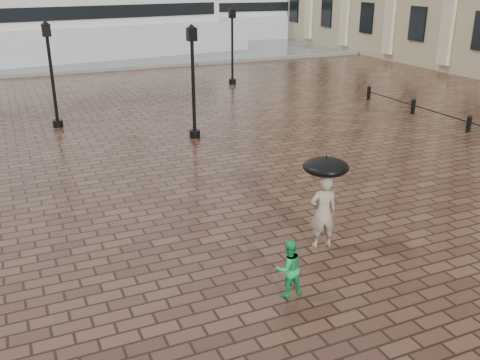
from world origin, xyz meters
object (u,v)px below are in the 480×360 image
object	(u,v)px
street_lamps	(63,75)
ferry_near	(87,23)
adult_pedestrian	(323,212)
ferry_far	(256,14)
child_pedestrian	(288,268)

from	to	relation	value
street_lamps	ferry_near	size ratio (longest dim) A/B	0.78
adult_pedestrian	ferry_far	world-z (taller)	ferry_far
street_lamps	adult_pedestrian	world-z (taller)	street_lamps
ferry_near	street_lamps	bearing A→B (deg)	-109.09
adult_pedestrian	ferry_near	size ratio (longest dim) A/B	0.07
street_lamps	child_pedestrian	bearing A→B (deg)	-80.87
ferry_far	adult_pedestrian	bearing A→B (deg)	-108.88
street_lamps	ferry_near	xyz separation A→B (m)	(4.50, 21.97, 0.31)
street_lamps	ferry_far	distance (m)	37.66
ferry_near	ferry_far	size ratio (longest dim) A/B	1.13
adult_pedestrian	child_pedestrian	bearing A→B (deg)	53.95
ferry_near	ferry_far	distance (m)	20.31
child_pedestrian	ferry_near	distance (m)	37.51
street_lamps	child_pedestrian	xyz separation A→B (m)	(2.48, -15.43, -1.69)
child_pedestrian	ferry_far	world-z (taller)	ferry_far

